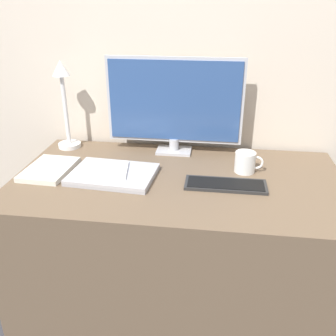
{
  "coord_description": "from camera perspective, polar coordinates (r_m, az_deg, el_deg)",
  "views": [
    {
      "loc": [
        0.14,
        -1.22,
        1.39
      ],
      "look_at": [
        -0.04,
        0.12,
        0.76
      ],
      "focal_mm": 40.0,
      "sensor_mm": 36.0,
      "label": 1
    }
  ],
  "objects": [
    {
      "name": "ground_plane",
      "position": [
        1.85,
        0.71,
        -23.76
      ],
      "size": [
        10.0,
        10.0,
        0.0
      ],
      "primitive_type": "plane",
      "color": "#38383D"
    },
    {
      "name": "wall_back",
      "position": [
        1.81,
        3.28,
        18.74
      ],
      "size": [
        3.6,
        0.05,
        2.4
      ],
      "color": "beige",
      "rests_on": "ground_plane"
    },
    {
      "name": "desk",
      "position": [
        1.73,
        1.44,
        -12.0
      ],
      "size": [
        1.36,
        0.73,
        0.7
      ],
      "color": "brown",
      "rests_on": "ground_plane"
    },
    {
      "name": "monitor",
      "position": [
        1.73,
        0.97,
        9.77
      ],
      "size": [
        0.63,
        0.11,
        0.45
      ],
      "color": "#B7B7BC",
      "rests_on": "desk"
    },
    {
      "name": "keyboard",
      "position": [
        1.5,
        8.76,
        -2.51
      ],
      "size": [
        0.32,
        0.12,
        0.01
      ],
      "color": "#282828",
      "rests_on": "desk"
    },
    {
      "name": "laptop",
      "position": [
        1.57,
        -8.36,
        -0.97
      ],
      "size": [
        0.36,
        0.27,
        0.02
      ],
      "color": "#A3A3A8",
      "rests_on": "desk"
    },
    {
      "name": "ereader",
      "position": [
        1.56,
        -8.47,
        -0.31
      ],
      "size": [
        0.15,
        0.19,
        0.01
      ],
      "color": "white",
      "rests_on": "laptop"
    },
    {
      "name": "desk_lamp",
      "position": [
        1.86,
        -15.53,
        10.18
      ],
      "size": [
        0.11,
        0.11,
        0.42
      ],
      "color": "white",
      "rests_on": "desk"
    },
    {
      "name": "notebook",
      "position": [
        1.68,
        -17.64,
        -0.18
      ],
      "size": [
        0.19,
        0.26,
        0.02
      ],
      "color": "silver",
      "rests_on": "desk"
    },
    {
      "name": "coffee_mug",
      "position": [
        1.62,
        11.74,
        0.89
      ],
      "size": [
        0.12,
        0.09,
        0.09
      ],
      "color": "white",
      "rests_on": "desk"
    }
  ]
}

